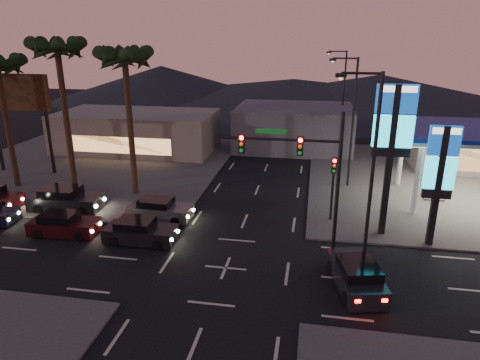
% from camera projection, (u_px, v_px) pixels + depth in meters
% --- Properties ---
extents(ground, '(140.00, 140.00, 0.00)m').
position_uv_depth(ground, '(226.00, 268.00, 22.27)').
color(ground, black).
rests_on(ground, ground).
extents(corner_lot_ne, '(24.00, 24.00, 0.12)m').
position_uv_depth(corner_lot_ne, '(460.00, 184.00, 34.53)').
color(corner_lot_ne, '#47443F').
rests_on(corner_lot_ne, ground).
extents(corner_lot_nw, '(24.00, 24.00, 0.12)m').
position_uv_depth(corner_lot_nw, '(93.00, 165.00, 39.81)').
color(corner_lot_nw, '#47443F').
rests_on(corner_lot_nw, ground).
extents(convenience_store, '(10.00, 6.00, 4.00)m').
position_uv_depth(convenience_store, '(470.00, 147.00, 38.23)').
color(convenience_store, '#726B5B').
rests_on(convenience_store, ground).
extents(pylon_sign_tall, '(2.20, 0.35, 9.00)m').
position_uv_depth(pylon_sign_tall, '(393.00, 131.00, 23.94)').
color(pylon_sign_tall, black).
rests_on(pylon_sign_tall, ground).
extents(pylon_sign_short, '(1.60, 0.35, 7.00)m').
position_uv_depth(pylon_sign_short, '(440.00, 168.00, 23.15)').
color(pylon_sign_short, black).
rests_on(pylon_sign_short, ground).
extents(traffic_signal_mast, '(6.10, 0.39, 8.00)m').
position_uv_depth(traffic_signal_mast, '(304.00, 165.00, 21.82)').
color(traffic_signal_mast, black).
rests_on(traffic_signal_mast, ground).
extents(pedestal_signal, '(0.32, 0.39, 4.30)m').
position_uv_depth(pedestal_signal, '(333.00, 179.00, 26.93)').
color(pedestal_signal, black).
rests_on(pedestal_signal, ground).
extents(streetlight_near, '(2.14, 0.25, 10.00)m').
position_uv_depth(streetlight_near, '(369.00, 164.00, 20.24)').
color(streetlight_near, black).
rests_on(streetlight_near, ground).
extents(streetlight_mid, '(2.14, 0.25, 10.00)m').
position_uv_depth(streetlight_mid, '(351.00, 116.00, 32.36)').
color(streetlight_mid, black).
rests_on(streetlight_mid, ground).
extents(streetlight_far, '(2.14, 0.25, 10.00)m').
position_uv_depth(streetlight_far, '(342.00, 92.00, 45.41)').
color(streetlight_far, black).
rests_on(streetlight_far, ground).
extents(palm_a, '(4.41, 4.41, 10.86)m').
position_uv_depth(palm_a, '(125.00, 67.00, 29.58)').
color(palm_a, black).
rests_on(palm_a, ground).
extents(palm_b, '(4.41, 4.41, 11.46)m').
position_uv_depth(palm_b, '(58.00, 58.00, 30.23)').
color(palm_b, black).
rests_on(palm_b, ground).
extents(billboard, '(6.00, 0.30, 8.50)m').
position_uv_depth(billboard, '(17.00, 100.00, 35.74)').
color(billboard, black).
rests_on(billboard, ground).
extents(building_far_west, '(16.00, 8.00, 4.00)m').
position_uv_depth(building_far_west, '(137.00, 131.00, 44.45)').
color(building_far_west, '#726B5B').
rests_on(building_far_west, ground).
extents(building_far_mid, '(12.00, 9.00, 4.40)m').
position_uv_depth(building_far_mid, '(294.00, 127.00, 45.47)').
color(building_far_mid, '#4C4C51').
rests_on(building_far_mid, ground).
extents(hill_left, '(40.00, 40.00, 6.00)m').
position_uv_depth(hill_left, '(162.00, 82.00, 81.37)').
color(hill_left, black).
rests_on(hill_left, ground).
extents(hill_right, '(50.00, 50.00, 5.00)m').
position_uv_depth(hill_right, '(379.00, 89.00, 74.92)').
color(hill_right, black).
rests_on(hill_right, ground).
extents(hill_center, '(60.00, 60.00, 4.00)m').
position_uv_depth(hill_center, '(293.00, 90.00, 77.56)').
color(hill_center, black).
rests_on(hill_center, ground).
extents(car_lane_a_front, '(4.27, 1.83, 1.38)m').
position_uv_depth(car_lane_a_front, '(140.00, 232.00, 24.92)').
color(car_lane_a_front, black).
rests_on(car_lane_a_front, ground).
extents(car_lane_a_mid, '(4.23, 1.92, 1.35)m').
position_uv_depth(car_lane_a_mid, '(63.00, 225.00, 25.88)').
color(car_lane_a_mid, black).
rests_on(car_lane_a_mid, ground).
extents(car_lane_b_front, '(4.31, 1.96, 1.38)m').
position_uv_depth(car_lane_b_front, '(160.00, 210.00, 28.04)').
color(car_lane_b_front, '#4C4C4F').
rests_on(car_lane_b_front, ground).
extents(car_lane_b_mid, '(5.08, 2.31, 1.63)m').
position_uv_depth(car_lane_b_mid, '(65.00, 200.00, 29.41)').
color(car_lane_b_mid, black).
rests_on(car_lane_b_mid, ground).
extents(suv_station, '(2.73, 4.61, 1.45)m').
position_uv_depth(suv_station, '(356.00, 275.00, 20.34)').
color(suv_station, black).
rests_on(suv_station, ground).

